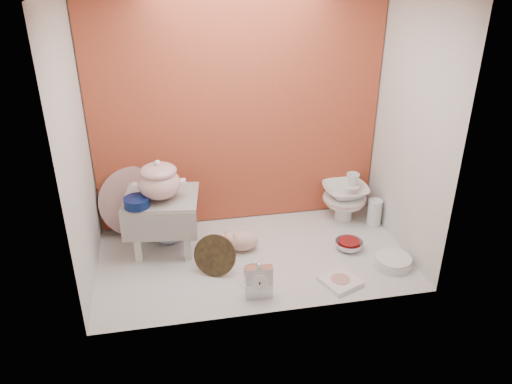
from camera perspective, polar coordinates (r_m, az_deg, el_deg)
ground at (r=3.05m, az=-0.30°, el=-7.24°), size 1.80×1.80×0.00m
niche_shell at (r=2.82m, az=-1.03°, el=10.73°), size 1.86×1.03×1.53m
step_stool at (r=3.08m, az=-10.22°, el=-3.41°), size 0.46×0.41×0.36m
soup_tureen at (r=2.91m, az=-10.72°, el=1.36°), size 0.32×0.32×0.24m
cobalt_bowl at (r=2.90m, az=-13.09°, el=-1.11°), size 0.18×0.18×0.05m
floral_platter at (r=3.28m, az=-13.26°, el=-1.01°), size 0.46×0.18×0.44m
blue_white_vase at (r=3.20m, az=-9.85°, el=-3.63°), size 0.27×0.27×0.22m
lacquer_tray at (r=2.87m, az=-4.59°, el=-7.04°), size 0.26×0.17×0.23m
mantel_clock at (r=2.69m, az=0.32°, el=-9.82°), size 0.15×0.06×0.21m
plush_pig at (r=3.08m, az=-1.45°, el=-5.38°), size 0.24×0.18×0.14m
teacup_saucer at (r=2.85m, az=-0.28°, el=-9.91°), size 0.19×0.19×0.01m
gold_rim_teacup at (r=2.82m, az=-0.29°, el=-9.12°), size 0.13×0.13×0.09m
lattice_dish at (r=2.88m, az=9.34°, el=-9.74°), size 0.24×0.24×0.03m
dinner_plate_stack at (r=3.07m, az=14.96°, el=-7.46°), size 0.25×0.25×0.06m
crystal_bowl at (r=3.16m, az=10.26°, el=-5.83°), size 0.22×0.22×0.05m
clear_glass_vase at (r=3.41m, az=13.00°, el=-2.27°), size 0.09×0.09×0.18m
porcelain_tower at (r=3.42m, az=9.83°, el=-0.48°), size 0.38×0.38×0.33m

